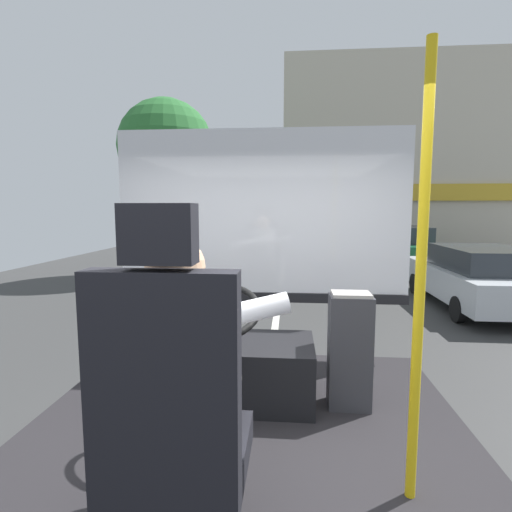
% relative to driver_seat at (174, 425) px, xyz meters
% --- Properties ---
extents(ground, '(18.00, 44.00, 0.06)m').
position_rel_driver_seat_xyz_m(ground, '(0.14, 9.36, -1.30)').
color(ground, '#353535').
extents(driver_seat, '(0.48, 0.48, 1.29)m').
position_rel_driver_seat_xyz_m(driver_seat, '(0.00, 0.00, 0.00)').
color(driver_seat, black).
rests_on(driver_seat, bus_floor).
extents(bus_driver, '(0.80, 0.58, 0.75)m').
position_rel_driver_seat_xyz_m(bus_driver, '(0.00, 0.12, 0.16)').
color(bus_driver, '#332D28').
rests_on(bus_driver, driver_seat).
extents(steering_console, '(1.10, 0.98, 0.85)m').
position_rel_driver_seat_xyz_m(steering_console, '(-0.00, 1.28, -0.32)').
color(steering_console, black).
rests_on(steering_console, bus_floor).
extents(handrail_pole, '(0.04, 0.04, 1.95)m').
position_rel_driver_seat_xyz_m(handrail_pole, '(0.93, 0.45, 0.43)').
color(handrail_pole, gold).
rests_on(handrail_pole, bus_floor).
extents(fare_box, '(0.27, 0.20, 0.75)m').
position_rel_driver_seat_xyz_m(fare_box, '(0.78, 1.26, -0.17)').
color(fare_box, '#333338').
rests_on(fare_box, bus_floor).
extents(windshield_panel, '(2.50, 0.08, 1.48)m').
position_rel_driver_seat_xyz_m(windshield_panel, '(0.14, 2.18, 0.50)').
color(windshield_panel, silver).
extents(street_tree, '(2.79, 2.79, 5.20)m').
position_rel_driver_seat_xyz_m(street_tree, '(-3.29, 10.51, 2.50)').
color(street_tree, '#4C3828').
rests_on(street_tree, ground).
extents(shop_building, '(12.57, 5.89, 7.64)m').
position_rel_driver_seat_xyz_m(shop_building, '(6.38, 16.78, 2.54)').
color(shop_building, '#BCB29E').
rests_on(shop_building, ground).
extents(parked_car_silver, '(1.92, 4.00, 1.25)m').
position_rel_driver_seat_xyz_m(parked_car_silver, '(4.26, 7.14, -0.63)').
color(parked_car_silver, silver).
rests_on(parked_car_silver, ground).
extents(parked_car_green, '(1.80, 4.43, 1.45)m').
position_rel_driver_seat_xyz_m(parked_car_green, '(3.94, 12.31, -0.53)').
color(parked_car_green, '#195633').
rests_on(parked_car_green, ground).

